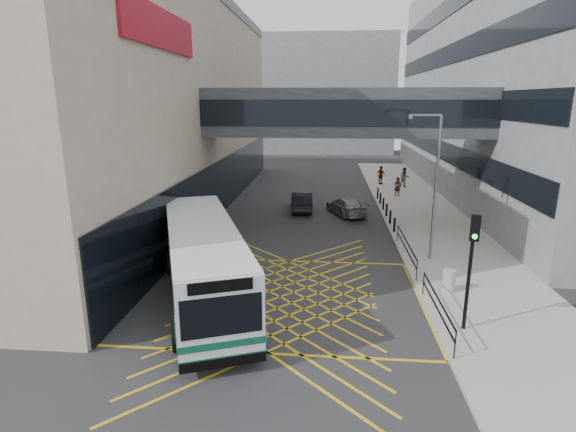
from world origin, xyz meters
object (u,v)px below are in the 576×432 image
(bus, at_px, (203,259))
(pedestrian_b, at_px, (404,178))
(car_dark, at_px, (302,201))
(car_silver, at_px, (346,206))
(car_white, at_px, (214,237))
(traffic_light, at_px, (472,256))
(pedestrian_a, at_px, (397,187))
(street_lamp, at_px, (433,179))
(pedestrian_c, at_px, (381,175))
(litter_bin, at_px, (449,281))

(bus, distance_m, pedestrian_b, 28.57)
(car_dark, bearing_deg, car_silver, 158.27)
(bus, relative_size, car_white, 2.92)
(car_white, bearing_deg, traffic_light, 144.14)
(car_dark, bearing_deg, pedestrian_b, -138.35)
(pedestrian_a, bearing_deg, bus, 42.17)
(traffic_light, bearing_deg, pedestrian_a, 97.35)
(street_lamp, bearing_deg, pedestrian_a, 84.88)
(street_lamp, distance_m, pedestrian_c, 21.84)
(street_lamp, bearing_deg, car_dark, 121.68)
(car_dark, bearing_deg, car_white, 60.86)
(litter_bin, xyz_separation_m, pedestrian_b, (1.97, 24.35, 0.46))
(street_lamp, xyz_separation_m, pedestrian_a, (0.76, 16.07, -3.43))
(bus, bearing_deg, pedestrian_b, 43.18)
(bus, bearing_deg, street_lamp, 7.00)
(car_silver, bearing_deg, bus, 45.65)
(bus, height_order, car_white, bus)
(car_silver, relative_size, street_lamp, 0.60)
(street_lamp, distance_m, pedestrian_b, 20.51)
(pedestrian_b, xyz_separation_m, pedestrian_c, (-2.06, 1.44, -0.04))
(pedestrian_c, bearing_deg, pedestrian_b, -172.26)
(bus, xyz_separation_m, litter_bin, (10.54, 1.33, -1.13))
(pedestrian_b, distance_m, pedestrian_c, 2.51)
(car_white, height_order, litter_bin, car_white)
(pedestrian_b, height_order, pedestrian_c, pedestrian_b)
(bus, relative_size, pedestrian_c, 6.65)
(car_white, distance_m, litter_bin, 13.00)
(car_dark, height_order, traffic_light, traffic_light)
(car_dark, xyz_separation_m, pedestrian_b, (9.28, 9.42, 0.36))
(pedestrian_a, bearing_deg, litter_bin, 67.67)
(car_white, distance_m, pedestrian_a, 19.45)
(car_silver, distance_m, traffic_light, 17.87)
(car_dark, xyz_separation_m, litter_bin, (7.31, -14.93, -0.10))
(car_silver, height_order, traffic_light, traffic_light)
(car_dark, distance_m, pedestrian_a, 9.64)
(car_white, bearing_deg, car_dark, -113.45)
(pedestrian_b, bearing_deg, car_silver, -126.98)
(bus, xyz_separation_m, car_silver, (6.61, 15.17, -1.08))
(car_dark, height_order, pedestrian_b, pedestrian_b)
(car_dark, distance_m, pedestrian_c, 13.05)
(litter_bin, height_order, pedestrian_a, pedestrian_a)
(car_dark, distance_m, pedestrian_b, 13.23)
(car_silver, relative_size, pedestrian_c, 2.48)
(pedestrian_a, bearing_deg, pedestrian_b, -127.64)
(street_lamp, relative_size, litter_bin, 7.80)
(car_white, xyz_separation_m, car_dark, (4.51, 9.52, 0.09))
(car_dark, height_order, pedestrian_c, pedestrian_c)
(car_silver, distance_m, pedestrian_b, 12.07)
(car_white, bearing_deg, litter_bin, 157.32)
(car_white, relative_size, pedestrian_a, 2.50)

